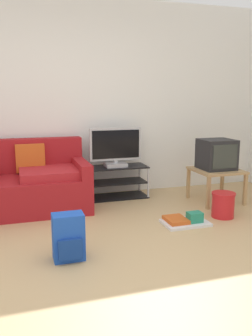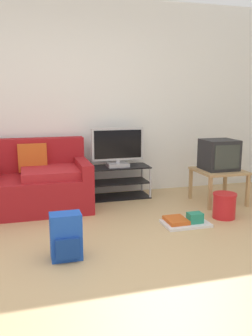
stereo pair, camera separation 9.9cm
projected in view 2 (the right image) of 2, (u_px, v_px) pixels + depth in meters
ground_plane at (108, 275)px, 2.83m from camera, size 9.00×9.80×0.02m
wall_back at (66, 99)px, 4.87m from camera, size 9.00×0.10×2.70m
couch at (10, 185)px, 4.39m from camera, size 1.94×0.92×0.85m
tv_stand at (117, 182)px, 4.95m from camera, size 0.88×0.39×0.44m
flat_tv at (118, 148)px, 4.84m from camera, size 0.72×0.22×0.53m
side_table at (219, 174)px, 4.69m from camera, size 0.60×0.60×0.44m
crt_tv at (219, 155)px, 4.66m from camera, size 0.43×0.40×0.39m
backpack at (66, 237)px, 3.06m from camera, size 0.27×0.25×0.41m
cleaning_bucket at (224, 205)px, 4.12m from camera, size 0.27×0.27×0.29m
floor_tray at (185, 221)px, 3.91m from camera, size 0.50×0.34×0.14m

